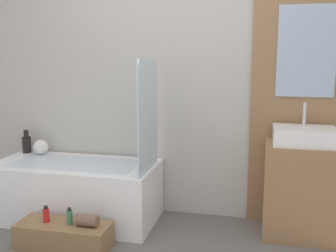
{
  "coord_description": "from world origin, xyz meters",
  "views": [
    {
      "loc": [
        0.67,
        -1.86,
        1.42
      ],
      "look_at": [
        0.06,
        0.71,
        0.96
      ],
      "focal_mm": 42.0,
      "sensor_mm": 36.0,
      "label": 1
    }
  ],
  "objects_px": {
    "sink": "(305,136)",
    "vase_round_light": "(41,147)",
    "bathtub": "(76,191)",
    "wooden_step_bench": "(64,235)",
    "vase_tall_dark": "(27,143)",
    "bottle_soap_primary": "(46,215)",
    "bottle_soap_secondary": "(70,217)"
  },
  "relations": [
    {
      "from": "bottle_soap_secondary",
      "to": "bathtub",
      "type": "bearing_deg",
      "value": 111.81
    },
    {
      "from": "bottle_soap_primary",
      "to": "bathtub",
      "type": "bearing_deg",
      "value": 91.71
    },
    {
      "from": "wooden_step_bench",
      "to": "vase_tall_dark",
      "type": "relative_size",
      "value": 3.17
    },
    {
      "from": "sink",
      "to": "vase_round_light",
      "type": "distance_m",
      "value": 2.38
    },
    {
      "from": "bottle_soap_secondary",
      "to": "bottle_soap_primary",
      "type": "bearing_deg",
      "value": -180.0
    },
    {
      "from": "vase_tall_dark",
      "to": "bottle_soap_secondary",
      "type": "height_order",
      "value": "vase_tall_dark"
    },
    {
      "from": "vase_tall_dark",
      "to": "vase_round_light",
      "type": "bearing_deg",
      "value": -9.69
    },
    {
      "from": "wooden_step_bench",
      "to": "vase_round_light",
      "type": "relative_size",
      "value": 5.07
    },
    {
      "from": "wooden_step_bench",
      "to": "vase_tall_dark",
      "type": "bearing_deg",
      "value": 135.33
    },
    {
      "from": "vase_tall_dark",
      "to": "bottle_soap_primary",
      "type": "relative_size",
      "value": 1.77
    },
    {
      "from": "sink",
      "to": "bottle_soap_primary",
      "type": "height_order",
      "value": "sink"
    },
    {
      "from": "wooden_step_bench",
      "to": "bottle_soap_primary",
      "type": "bearing_deg",
      "value": 180.0
    },
    {
      "from": "bottle_soap_secondary",
      "to": "sink",
      "type": "bearing_deg",
      "value": 20.42
    },
    {
      "from": "vase_round_light",
      "to": "bottle_soap_secondary",
      "type": "relative_size",
      "value": 1.08
    },
    {
      "from": "bottle_soap_primary",
      "to": "bottle_soap_secondary",
      "type": "bearing_deg",
      "value": 0.0
    },
    {
      "from": "bathtub",
      "to": "wooden_step_bench",
      "type": "xyz_separation_m",
      "value": [
        0.16,
        -0.53,
        -0.16
      ]
    },
    {
      "from": "wooden_step_bench",
      "to": "vase_tall_dark",
      "type": "distance_m",
      "value": 1.21
    },
    {
      "from": "bathtub",
      "to": "wooden_step_bench",
      "type": "height_order",
      "value": "bathtub"
    },
    {
      "from": "sink",
      "to": "bottle_soap_secondary",
      "type": "xyz_separation_m",
      "value": [
        -1.7,
        -0.63,
        -0.57
      ]
    },
    {
      "from": "vase_tall_dark",
      "to": "vase_round_light",
      "type": "relative_size",
      "value": 1.6
    },
    {
      "from": "vase_tall_dark",
      "to": "bathtub",
      "type": "bearing_deg",
      "value": -21.66
    },
    {
      "from": "vase_tall_dark",
      "to": "bottle_soap_primary",
      "type": "distance_m",
      "value": 1.07
    },
    {
      "from": "vase_round_light",
      "to": "bathtub",
      "type": "bearing_deg",
      "value": -25.67
    },
    {
      "from": "bathtub",
      "to": "sink",
      "type": "bearing_deg",
      "value": 3.18
    },
    {
      "from": "bottle_soap_primary",
      "to": "wooden_step_bench",
      "type": "bearing_deg",
      "value": 0.0
    },
    {
      "from": "bottle_soap_primary",
      "to": "sink",
      "type": "bearing_deg",
      "value": 18.47
    },
    {
      "from": "vase_tall_dark",
      "to": "bottle_soap_secondary",
      "type": "relative_size",
      "value": 1.72
    },
    {
      "from": "vase_tall_dark",
      "to": "vase_round_light",
      "type": "xyz_separation_m",
      "value": [
        0.17,
        -0.03,
        -0.02
      ]
    },
    {
      "from": "vase_round_light",
      "to": "bottle_soap_primary",
      "type": "bearing_deg",
      "value": -57.59
    },
    {
      "from": "bathtub",
      "to": "vase_tall_dark",
      "type": "xyz_separation_m",
      "value": [
        -0.63,
        0.25,
        0.34
      ]
    },
    {
      "from": "sink",
      "to": "bottle_soap_primary",
      "type": "relative_size",
      "value": 3.77
    },
    {
      "from": "bathtub",
      "to": "vase_round_light",
      "type": "distance_m",
      "value": 0.6
    }
  ]
}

